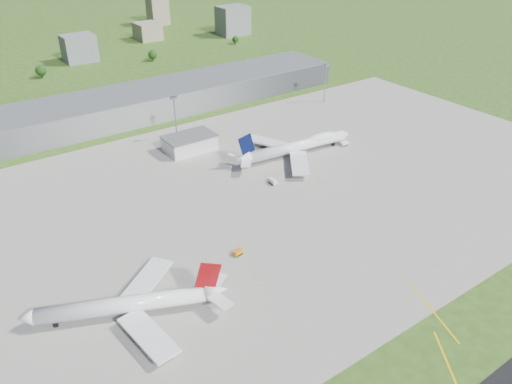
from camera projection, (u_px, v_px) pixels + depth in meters
ground at (135, 125)px, 299.51m from camera, size 1400.00×1400.00×0.00m
apron at (254, 196)px, 226.52m from camera, size 360.00×190.00×0.08m
terminal at (124, 106)px, 306.40m from camera, size 300.00×42.00×15.00m
ops_building at (190, 143)px, 267.07m from camera, size 26.00×16.00×8.00m
mast_center at (175, 111)px, 270.87m from camera, size 3.50×2.00×25.90m
mast_east at (326, 76)px, 325.77m from camera, size 3.50×2.00×25.90m
airliner_red_twin at (130, 305)px, 158.12m from camera, size 61.18×46.16×17.70m
airliner_blue_quad at (298, 146)px, 261.35m from camera, size 70.82×55.29×18.49m
tug_yellow at (238, 253)px, 187.98m from camera, size 4.14×2.84×1.87m
van_white_near at (273, 182)px, 235.86m from camera, size 2.35×4.89×2.47m
van_white_far at (344, 144)px, 273.47m from camera, size 4.54×2.26×2.36m
bldg_c at (79, 48)px, 417.40m from camera, size 26.00×20.00×22.00m
bldg_ce at (148, 31)px, 487.17m from camera, size 22.00×24.00×16.00m
bldg_e at (233, 21)px, 502.85m from camera, size 30.00×22.00×28.00m
bldg_tall_e at (157, 7)px, 544.68m from camera, size 20.00×18.00×36.00m
tree_c at (41, 71)px, 378.75m from camera, size 8.10×8.10×9.90m
tree_e at (153, 55)px, 420.29m from camera, size 7.65×7.65×9.35m
tree_far_e at (235, 39)px, 472.78m from camera, size 6.30×6.30×7.70m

